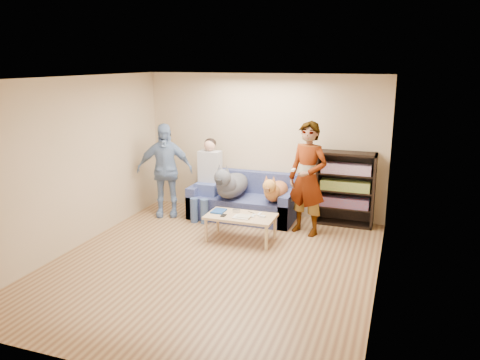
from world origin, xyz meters
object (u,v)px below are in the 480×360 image
at_px(person_standing_left, 165,170).
at_px(bookshelf, 345,187).
at_px(dog_tan, 275,191).
at_px(coffee_table, 241,218).
at_px(sofa, 243,203).
at_px(dog_gray, 231,184).
at_px(notebook_blue, 219,211).
at_px(person_seated, 208,175).
at_px(person_standing_right, 308,179).
at_px(camera_silver, 236,211).

distance_m(person_standing_left, bookshelf, 3.26).
height_order(dog_tan, coffee_table, dog_tan).
distance_m(sofa, bookshelf, 1.86).
bearing_deg(dog_gray, sofa, 55.26).
height_order(notebook_blue, coffee_table, notebook_blue).
xyz_separation_m(notebook_blue, person_seated, (-0.57, 0.91, 0.34)).
bearing_deg(dog_tan, bookshelf, 19.56).
relative_size(person_standing_right, dog_tan, 1.64).
xyz_separation_m(sofa, dog_gray, (-0.16, -0.23, 0.39)).
xyz_separation_m(sofa, person_seated, (-0.64, -0.13, 0.49)).
distance_m(notebook_blue, coffee_table, 0.41).
height_order(person_standing_right, coffee_table, person_standing_right).
bearing_deg(dog_gray, camera_silver, -63.37).
bearing_deg(dog_gray, bookshelf, 13.31).
bearing_deg(person_standing_left, camera_silver, -42.43).
bearing_deg(camera_silver, person_standing_left, 159.50).
xyz_separation_m(camera_silver, bookshelf, (1.59, 1.20, 0.23)).
relative_size(sofa, bookshelf, 1.46).
bearing_deg(sofa, bookshelf, 7.40).
bearing_deg(person_standing_right, notebook_blue, -133.94).
relative_size(person_seated, dog_gray, 1.15).
height_order(person_standing_right, bookshelf, person_standing_right).
bearing_deg(person_standing_right, person_seated, -167.67).
xyz_separation_m(camera_silver, person_seated, (-0.85, 0.84, 0.33)).
bearing_deg(dog_tan, notebook_blue, -129.82).
xyz_separation_m(coffee_table, bookshelf, (1.47, 1.32, 0.31)).
distance_m(person_standing_right, coffee_table, 1.28).
height_order(coffee_table, bookshelf, bookshelf).
height_order(camera_silver, bookshelf, bookshelf).
bearing_deg(person_seated, notebook_blue, -57.82).
height_order(camera_silver, coffee_table, camera_silver).
xyz_separation_m(person_standing_right, notebook_blue, (-1.33, -0.62, -0.51)).
xyz_separation_m(dog_tan, bookshelf, (1.15, 0.41, 0.06)).
xyz_separation_m(notebook_blue, sofa, (0.07, 1.04, -0.15)).
bearing_deg(person_seated, bookshelf, 8.40).
distance_m(dog_tan, bookshelf, 1.23).
distance_m(dog_gray, dog_tan, 0.81).
height_order(person_standing_left, person_seated, person_standing_left).
height_order(person_seated, dog_gray, person_seated).
distance_m(person_standing_right, sofa, 1.48).
xyz_separation_m(notebook_blue, bookshelf, (1.87, 1.27, 0.25)).
distance_m(person_standing_left, dog_gray, 1.27).
height_order(person_standing_left, dog_gray, person_standing_left).
xyz_separation_m(sofa, dog_tan, (0.65, -0.18, 0.34)).
distance_m(notebook_blue, sofa, 1.05).
distance_m(person_standing_right, dog_tan, 0.73).
distance_m(person_standing_left, coffee_table, 1.94).
bearing_deg(notebook_blue, camera_silver, 14.04).
height_order(sofa, person_seated, person_seated).
bearing_deg(person_standing_right, person_standing_left, -160.20).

